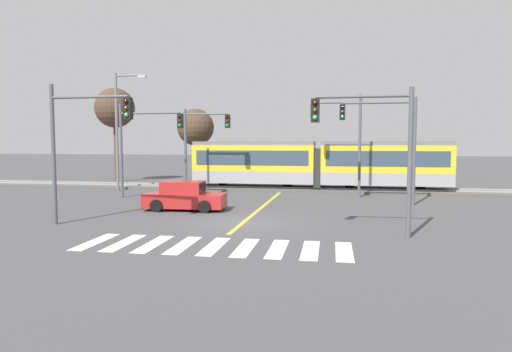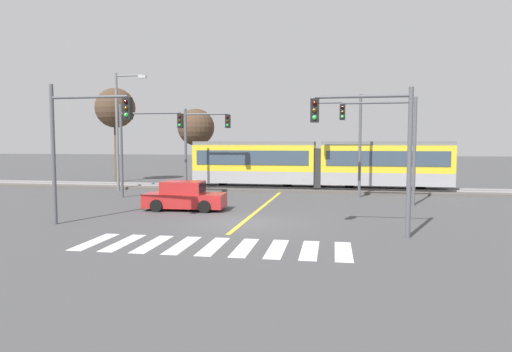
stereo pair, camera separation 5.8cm
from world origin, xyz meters
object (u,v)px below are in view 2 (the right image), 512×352
(traffic_light_mid_right, at_px, (388,132))
(traffic_light_mid_left, at_px, (142,137))
(bare_tree_far_west, at_px, (115,108))
(bare_tree_west, at_px, (196,128))
(traffic_light_near_left, at_px, (79,134))
(street_lamp_west, at_px, (120,124))
(traffic_light_far_right, at_px, (344,131))
(traffic_light_near_right, at_px, (373,137))
(light_rail_tram, at_px, (318,163))
(sedan_crossing, at_px, (185,197))
(traffic_light_far_left, at_px, (201,138))

(traffic_light_mid_right, bearing_deg, traffic_light_mid_left, 178.73)
(traffic_light_mid_left, distance_m, bare_tree_far_west, 12.99)
(traffic_light_mid_right, height_order, bare_tree_far_west, bare_tree_far_west)
(traffic_light_mid_left, bearing_deg, bare_tree_far_west, 125.11)
(traffic_light_mid_right, xyz_separation_m, bare_tree_west, (-15.30, 11.94, 0.72))
(traffic_light_near_left, height_order, street_lamp_west, street_lamp_west)
(traffic_light_near_left, height_order, bare_tree_far_west, bare_tree_far_west)
(traffic_light_mid_right, height_order, traffic_light_far_right, traffic_light_far_right)
(traffic_light_near_right, height_order, street_lamp_west, street_lamp_west)
(light_rail_tram, relative_size, bare_tree_far_west, 2.22)
(sedan_crossing, relative_size, traffic_light_far_left, 0.74)
(light_rail_tram, xyz_separation_m, traffic_light_far_right, (1.83, -3.67, 2.23))
(traffic_light_mid_right, bearing_deg, street_lamp_west, 167.43)
(bare_tree_west, bearing_deg, bare_tree_far_west, -170.32)
(traffic_light_near_left, relative_size, traffic_light_mid_right, 0.99)
(sedan_crossing, height_order, bare_tree_far_west, bare_tree_far_west)
(light_rail_tram, xyz_separation_m, traffic_light_near_left, (-9.26, -16.01, 1.88))
(traffic_light_near_left, bearing_deg, bare_tree_west, 94.80)
(bare_tree_far_west, bearing_deg, bare_tree_west, 9.68)
(light_rail_tram, bearing_deg, traffic_light_near_right, -79.81)
(traffic_light_near_right, distance_m, street_lamp_west, 21.72)
(sedan_crossing, height_order, traffic_light_far_right, traffic_light_far_right)
(sedan_crossing, xyz_separation_m, traffic_light_far_right, (8.21, 7.34, 3.58))
(light_rail_tram, xyz_separation_m, traffic_light_mid_left, (-10.74, -6.58, 1.87))
(traffic_light_far_right, xyz_separation_m, bare_tree_west, (-12.86, 8.70, 0.56))
(bare_tree_west, bearing_deg, traffic_light_mid_left, -88.60)
(traffic_light_near_left, bearing_deg, traffic_light_near_right, -0.48)
(bare_tree_far_west, relative_size, bare_tree_west, 1.28)
(traffic_light_near_right, distance_m, traffic_light_mid_right, 9.31)
(light_rail_tram, xyz_separation_m, traffic_light_near_right, (2.90, -16.11, 1.71))
(street_lamp_west, bearing_deg, traffic_light_mid_right, -12.57)
(traffic_light_near_left, distance_m, bare_tree_far_west, 21.86)
(sedan_crossing, distance_m, traffic_light_near_left, 6.61)
(traffic_light_mid_right, bearing_deg, traffic_light_near_right, -98.54)
(sedan_crossing, bearing_deg, traffic_light_mid_right, 21.06)
(traffic_light_near_left, xyz_separation_m, street_lamp_west, (-4.96, 13.22, 0.94))
(bare_tree_west, bearing_deg, traffic_light_far_left, -69.75)
(traffic_light_far_right, distance_m, bare_tree_west, 15.53)
(street_lamp_west, bearing_deg, traffic_light_mid_left, -47.51)
(light_rail_tram, distance_m, street_lamp_west, 14.76)
(sedan_crossing, distance_m, traffic_light_far_right, 11.58)
(sedan_crossing, xyz_separation_m, traffic_light_mid_left, (-4.37, 4.43, 3.22))
(traffic_light_far_left, height_order, traffic_light_mid_left, traffic_light_mid_left)
(light_rail_tram, distance_m, traffic_light_mid_right, 8.39)
(traffic_light_mid_left, bearing_deg, traffic_light_far_right, 13.03)
(traffic_light_near_left, distance_m, bare_tree_west, 21.13)
(traffic_light_near_left, distance_m, traffic_light_mid_left, 9.55)
(bare_tree_far_west, bearing_deg, traffic_light_mid_right, -25.68)
(sedan_crossing, bearing_deg, street_lamp_west, 133.62)
(traffic_light_mid_left, bearing_deg, bare_tree_west, 91.40)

